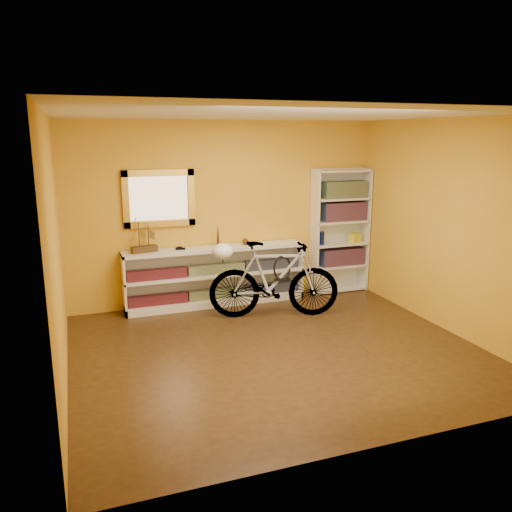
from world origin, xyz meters
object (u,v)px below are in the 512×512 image
object	(u,v)px
bicycle	(274,279)
helmet	(223,251)
console_unit	(216,276)
bookcase	(340,231)

from	to	relation	value
bicycle	helmet	world-z (taller)	bicycle
console_unit	bicycle	world-z (taller)	bicycle
bicycle	helmet	distance (m)	0.78
bookcase	helmet	xyz separation A→B (m)	(-2.05, -0.61, -0.03)
console_unit	bicycle	xyz separation A→B (m)	(0.59, -0.76, 0.10)
bicycle	helmet	bearing A→B (deg)	90.00
console_unit	bookcase	world-z (taller)	bookcase
bookcase	helmet	size ratio (longest dim) A/B	6.80
console_unit	bookcase	bearing A→B (deg)	0.72
console_unit	helmet	bearing A→B (deg)	-95.81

